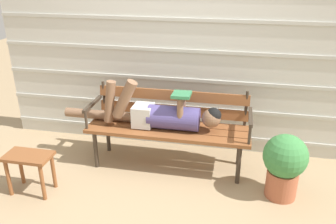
{
  "coord_description": "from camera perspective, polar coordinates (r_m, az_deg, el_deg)",
  "views": [
    {
      "loc": [
        0.66,
        -3.01,
        2.02
      ],
      "look_at": [
        0.0,
        0.17,
        0.63
      ],
      "focal_mm": 37.3,
      "sensor_mm": 36.0,
      "label": 1
    }
  ],
  "objects": [
    {
      "name": "ground_plane",
      "position": [
        3.69,
        -0.53,
        -10.0
      ],
      "size": [
        12.0,
        12.0,
        0.0
      ],
      "primitive_type": "plane",
      "color": "tan"
    },
    {
      "name": "house_siding",
      "position": [
        3.86,
        1.59,
        10.14
      ],
      "size": [
        4.12,
        0.08,
        2.29
      ],
      "color": "beige",
      "rests_on": "ground"
    },
    {
      "name": "park_bench",
      "position": [
        3.65,
        0.22,
        -1.67
      ],
      "size": [
        1.68,
        0.48,
        0.83
      ],
      "color": "brown",
      "rests_on": "ground"
    },
    {
      "name": "reclining_person",
      "position": [
        3.56,
        -1.35,
        -0.35
      ],
      "size": [
        1.69,
        0.26,
        0.52
      ],
      "color": "#514784"
    },
    {
      "name": "footstool",
      "position": [
        3.52,
        -21.73,
        -7.75
      ],
      "size": [
        0.43,
        0.25,
        0.4
      ],
      "color": "brown",
      "rests_on": "ground"
    },
    {
      "name": "potted_plant",
      "position": [
        3.35,
        18.48,
        -7.94
      ],
      "size": [
        0.4,
        0.4,
        0.63
      ],
      "color": "#AD5B3D",
      "rests_on": "ground"
    }
  ]
}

